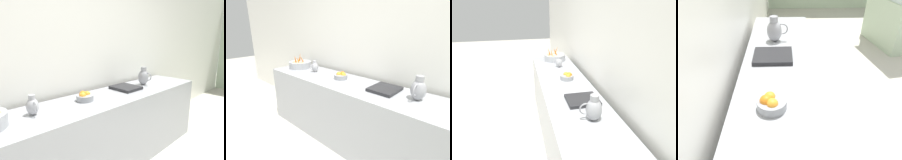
% 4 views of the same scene
% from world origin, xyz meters
% --- Properties ---
extents(prep_counter, '(0.65, 2.98, 0.87)m').
position_xyz_m(prep_counter, '(-1.52, -0.04, 0.44)').
color(prep_counter, '#9EA0A5').
rests_on(prep_counter, ground_plane).
extents(orange_bowl, '(0.19, 0.19, 0.10)m').
position_xyz_m(orange_bowl, '(-1.57, -0.33, 0.91)').
color(orange_bowl, gray).
rests_on(orange_bowl, prep_counter).
extents(metal_pitcher_tall, '(0.21, 0.15, 0.25)m').
position_xyz_m(metal_pitcher_tall, '(-1.57, 0.70, 0.99)').
color(metal_pitcher_tall, '#939399').
rests_on(metal_pitcher_tall, prep_counter).
extents(counter_sink_basin, '(0.34, 0.30, 0.04)m').
position_xyz_m(counter_sink_basin, '(-1.58, 0.34, 0.89)').
color(counter_sink_basin, '#232326').
rests_on(counter_sink_basin, prep_counter).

